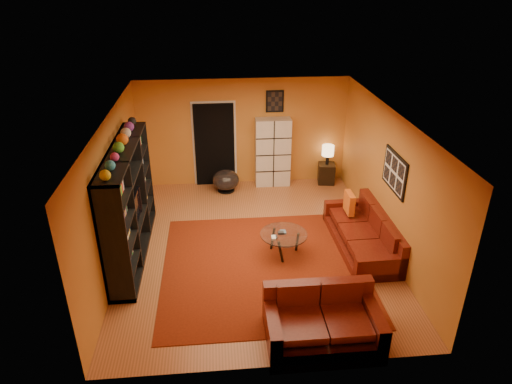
{
  "coord_description": "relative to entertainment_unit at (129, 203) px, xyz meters",
  "views": [
    {
      "loc": [
        -0.67,
        -7.46,
        4.86
      ],
      "look_at": [
        0.04,
        0.1,
        1.12
      ],
      "focal_mm": 32.0,
      "sensor_mm": 36.0,
      "label": 1
    }
  ],
  "objects": [
    {
      "name": "wall_art_right",
      "position": [
        4.75,
        -0.3,
        0.55
      ],
      "size": [
        0.03,
        1.0,
        0.7
      ],
      "primitive_type": "cube",
      "color": "black",
      "rests_on": "wall_right"
    },
    {
      "name": "loveseat",
      "position": [
        3.04,
        -2.41,
        -0.77
      ],
      "size": [
        1.66,
        1.0,
        0.85
      ],
      "rotation": [
        0.0,
        0.0,
        1.57
      ],
      "color": "#4F110A",
      "rests_on": "rug"
    },
    {
      "name": "throw_pillow",
      "position": [
        4.22,
        0.43,
        -0.42
      ],
      "size": [
        0.12,
        0.42,
        0.42
      ],
      "primitive_type": "cube",
      "color": "orange",
      "rests_on": "sofa"
    },
    {
      "name": "wall_left",
      "position": [
        -0.23,
        0.0,
        0.25
      ],
      "size": [
        0.0,
        6.0,
        6.0
      ],
      "primitive_type": "plane",
      "rotation": [
        1.57,
        0.0,
        1.57
      ],
      "color": "#C2742A",
      "rests_on": "floor"
    },
    {
      "name": "doorway",
      "position": [
        1.57,
        2.96,
        -0.03
      ],
      "size": [
        0.95,
        0.1,
        2.04
      ],
      "primitive_type": "cube",
      "color": "black",
      "rests_on": "floor"
    },
    {
      "name": "bowl_chair",
      "position": [
        1.81,
        2.5,
        -0.77
      ],
      "size": [
        0.64,
        0.64,
        0.53
      ],
      "color": "black",
      "rests_on": "floor"
    },
    {
      "name": "wall_right",
      "position": [
        4.78,
        0.0,
        0.25
      ],
      "size": [
        0.0,
        6.0,
        6.0
      ],
      "primitive_type": "plane",
      "rotation": [
        1.57,
        0.0,
        -1.57
      ],
      "color": "#C2742A",
      "rests_on": "floor"
    },
    {
      "name": "side_table",
      "position": [
        4.33,
        2.75,
        -0.8
      ],
      "size": [
        0.45,
        0.45,
        0.5
      ],
      "primitive_type": "cube",
      "rotation": [
        0.0,
        0.0,
        -0.15
      ],
      "color": "black",
      "rests_on": "floor"
    },
    {
      "name": "rug",
      "position": [
        2.38,
        -0.7,
        -1.04
      ],
      "size": [
        3.6,
        3.6,
        0.01
      ],
      "primitive_type": "cube",
      "color": "#5A180A",
      "rests_on": "floor"
    },
    {
      "name": "tv",
      "position": [
        0.05,
        -0.1,
        -0.08
      ],
      "size": [
        0.88,
        0.11,
        0.5
      ],
      "primitive_type": "imported",
      "rotation": [
        0.0,
        0.0,
        1.57
      ],
      "color": "black",
      "rests_on": "entertainment_unit"
    },
    {
      "name": "ceiling",
      "position": [
        2.27,
        0.0,
        1.55
      ],
      "size": [
        6.0,
        6.0,
        0.0
      ],
      "primitive_type": "plane",
      "rotation": [
        3.14,
        0.0,
        0.0
      ],
      "color": "white",
      "rests_on": "wall_back"
    },
    {
      "name": "wall_back",
      "position": [
        2.27,
        3.0,
        0.25
      ],
      "size": [
        6.0,
        0.0,
        6.0
      ],
      "primitive_type": "plane",
      "rotation": [
        1.57,
        0.0,
        0.0
      ],
      "color": "#C2742A",
      "rests_on": "floor"
    },
    {
      "name": "sofa",
      "position": [
        4.41,
        -0.21,
        -0.77
      ],
      "size": [
        0.98,
        2.3,
        0.85
      ],
      "rotation": [
        0.0,
        0.0,
        0.02
      ],
      "color": "#4F110A",
      "rests_on": "rug"
    },
    {
      "name": "floor",
      "position": [
        2.27,
        0.0,
        -1.05
      ],
      "size": [
        6.0,
        6.0,
        0.0
      ],
      "primitive_type": "plane",
      "color": "brown",
      "rests_on": "ground"
    },
    {
      "name": "coffee_table",
      "position": [
        2.79,
        -0.32,
        -0.65
      ],
      "size": [
        0.88,
        0.88,
        0.44
      ],
      "rotation": [
        0.0,
        0.0,
        0.18
      ],
      "color": "silver",
      "rests_on": "floor"
    },
    {
      "name": "entertainment_unit",
      "position": [
        0.0,
        0.0,
        0.0
      ],
      "size": [
        0.45,
        3.0,
        2.1
      ],
      "primitive_type": "cube",
      "color": "black",
      "rests_on": "floor"
    },
    {
      "name": "table_lamp",
      "position": [
        4.33,
        2.75,
        -0.2
      ],
      "size": [
        0.29,
        0.29,
        0.49
      ],
      "color": "black",
      "rests_on": "side_table"
    },
    {
      "name": "storage_cabinet",
      "position": [
        2.97,
        2.8,
        -0.21
      ],
      "size": [
        0.84,
        0.38,
        1.68
      ],
      "primitive_type": "cube",
      "rotation": [
        0.0,
        0.0,
        -0.01
      ],
      "color": "silver",
      "rests_on": "floor"
    },
    {
      "name": "wall_front",
      "position": [
        2.27,
        -3.0,
        0.25
      ],
      "size": [
        6.0,
        0.0,
        6.0
      ],
      "primitive_type": "plane",
      "rotation": [
        -1.57,
        0.0,
        0.0
      ],
      "color": "#C2742A",
      "rests_on": "floor"
    },
    {
      "name": "wall_art_back",
      "position": [
        3.02,
        2.98,
        1.0
      ],
      "size": [
        0.42,
        0.03,
        0.52
      ],
      "primitive_type": "cube",
      "color": "black",
      "rests_on": "wall_back"
    }
  ]
}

